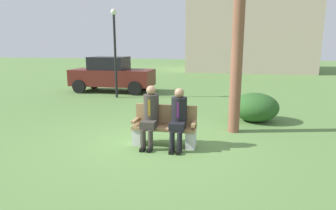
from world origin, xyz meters
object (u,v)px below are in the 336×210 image
at_px(park_bench, 165,128).
at_px(shrub_near_bench, 255,107).
at_px(seated_man_right, 178,115).
at_px(building_backdrop, 249,17).
at_px(street_lamp, 115,45).
at_px(seated_man_left, 150,113).
at_px(parked_car_near, 112,74).

bearing_deg(park_bench, shrub_near_bench, 50.03).
relative_size(seated_man_right, building_backdrop, 0.12).
bearing_deg(street_lamp, seated_man_right, -56.31).
relative_size(street_lamp, building_backdrop, 0.35).
xyz_separation_m(shrub_near_bench, building_backdrop, (0.72, 18.05, 4.16)).
relative_size(seated_man_left, building_backdrop, 0.13).
distance_m(park_bench, shrub_near_bench, 3.36).
bearing_deg(parked_car_near, park_bench, -58.69).
bearing_deg(street_lamp, park_bench, -58.20).
relative_size(seated_man_right, street_lamp, 0.36).
distance_m(seated_man_right, building_backdrop, 21.25).
xyz_separation_m(parked_car_near, building_backdrop, (7.04, 13.79, 3.75)).
distance_m(shrub_near_bench, building_backdrop, 18.53).
distance_m(seated_man_left, street_lamp, 6.49).
bearing_deg(building_backdrop, street_lamp, -112.30).
height_order(seated_man_right, shrub_near_bench, seated_man_right).
bearing_deg(street_lamp, building_backdrop, 67.70).
distance_m(seated_man_right, shrub_near_bench, 3.27).
height_order(seated_man_right, parked_car_near, parked_car_near).
relative_size(parked_car_near, street_lamp, 1.07).
distance_m(park_bench, building_backdrop, 21.24).
distance_m(seated_man_left, building_backdrop, 21.32).
relative_size(shrub_near_bench, parked_car_near, 0.35).
height_order(seated_man_left, street_lamp, street_lamp).
height_order(park_bench, shrub_near_bench, park_bench).
bearing_deg(seated_man_left, parked_car_near, 119.03).
distance_m(park_bench, parked_car_near, 8.01).
bearing_deg(seated_man_right, shrub_near_bench, 55.84).
height_order(park_bench, building_backdrop, building_backdrop).
relative_size(parked_car_near, building_backdrop, 0.37).
xyz_separation_m(seated_man_right, parked_car_near, (-4.49, 6.95, 0.11)).
distance_m(street_lamp, building_backdrop, 16.60).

